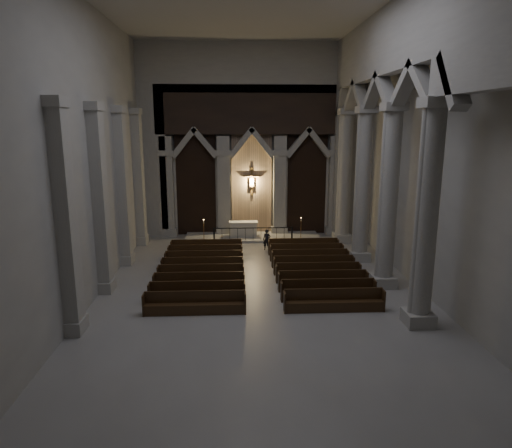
# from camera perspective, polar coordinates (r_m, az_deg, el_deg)

# --- Properties ---
(room) EXTENTS (24.00, 24.10, 12.00)m
(room) POSITION_cam_1_polar(r_m,az_deg,el_deg) (17.68, 0.97, 13.85)
(room) COLOR gray
(room) RESTS_ON ground
(sanctuary_wall) EXTENTS (14.00, 0.77, 12.00)m
(sanctuary_wall) POSITION_cam_1_polar(r_m,az_deg,el_deg) (29.20, -0.54, 11.38)
(sanctuary_wall) COLOR #A8A59D
(sanctuary_wall) RESTS_ON ground
(right_arcade) EXTENTS (1.00, 24.00, 12.00)m
(right_arcade) POSITION_cam_1_polar(r_m,az_deg,el_deg) (20.11, 17.03, 13.80)
(right_arcade) COLOR #A8A59D
(right_arcade) RESTS_ON ground
(left_pilasters) EXTENTS (0.60, 13.00, 8.03)m
(left_pilasters) POSITION_cam_1_polar(r_m,az_deg,el_deg) (22.11, -17.46, 3.41)
(left_pilasters) COLOR #A8A59D
(left_pilasters) RESTS_ON ground
(sanctuary_step) EXTENTS (8.50, 2.60, 0.15)m
(sanctuary_step) POSITION_cam_1_polar(r_m,az_deg,el_deg) (29.14, -0.45, -1.62)
(sanctuary_step) COLOR #A8A59D
(sanctuary_step) RESTS_ON ground
(altar) EXTENTS (1.82, 0.73, 0.93)m
(altar) POSITION_cam_1_polar(r_m,az_deg,el_deg) (29.01, -1.59, -0.59)
(altar) COLOR beige
(altar) RESTS_ON sanctuary_step
(altar_rail) EXTENTS (4.88, 0.09, 0.96)m
(altar_rail) POSITION_cam_1_polar(r_m,az_deg,el_deg) (27.97, -0.36, -1.04)
(altar_rail) COLOR black
(altar_rail) RESTS_ON ground
(candle_stand_left) EXTENTS (0.24, 0.24, 1.42)m
(candle_stand_left) POSITION_cam_1_polar(r_m,az_deg,el_deg) (28.36, -6.52, -1.46)
(candle_stand_left) COLOR #A06A31
(candle_stand_left) RESTS_ON ground
(candle_stand_right) EXTENTS (0.26, 0.26, 1.51)m
(candle_stand_right) POSITION_cam_1_polar(r_m,az_deg,el_deg) (28.55, 5.62, -1.29)
(candle_stand_right) COLOR #A06A31
(candle_stand_right) RESTS_ON ground
(pews) EXTENTS (9.33, 8.39, 0.88)m
(pews) POSITION_cam_1_polar(r_m,az_deg,el_deg) (21.66, 0.40, -6.07)
(pews) COLOR black
(pews) RESTS_ON ground
(worshipper) EXTENTS (0.50, 0.38, 1.21)m
(worshipper) POSITION_cam_1_polar(r_m,az_deg,el_deg) (26.32, 1.36, -1.98)
(worshipper) COLOR black
(worshipper) RESTS_ON ground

